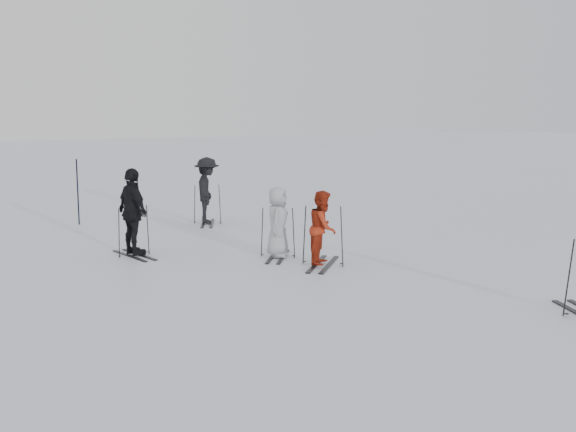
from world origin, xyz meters
The scene contains 10 objects.
ground centered at (0.00, 0.00, 0.00)m, with size 120.00×120.00×0.00m, color silver.
skier_red centered at (0.50, 0.26, 0.80)m, with size 0.77×0.60×1.59m, color #9C2711.
skier_grey centered at (-0.07, 1.40, 0.79)m, with size 0.77×0.50×1.58m, color #9EA4A8.
skier_uphill_left centered at (-3.03, 2.88, 0.99)m, with size 1.16×0.48×1.99m, color black.
skier_uphill_far centered at (-0.12, 6.49, 0.95)m, with size 1.23×0.71×1.91m, color black.
skis_red centered at (0.50, 0.26, 0.67)m, with size 0.97×1.83×1.34m, color black, non-canonical shape.
skis_grey centered at (-0.07, 1.40, 0.59)m, with size 0.85×1.61×1.18m, color black, non-canonical shape.
skis_uphill_left centered at (-3.03, 2.88, 0.59)m, with size 0.86×1.62×1.18m, color black, non-canonical shape.
skis_uphill_far centered at (-0.12, 6.49, 0.59)m, with size 0.86×1.62×1.18m, color black, non-canonical shape.
piste_marker centered at (-3.55, 7.91, 0.95)m, with size 0.04×0.04×1.90m, color black.
Camera 1 is at (-6.40, -13.36, 3.44)m, focal length 45.00 mm.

